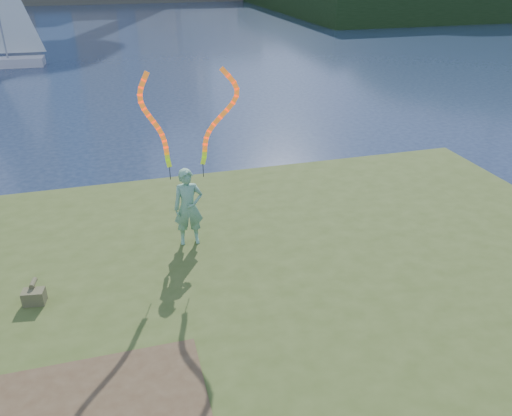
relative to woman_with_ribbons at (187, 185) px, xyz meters
name	(u,v)px	position (x,y,z in m)	size (l,w,h in m)	color
ground	(211,310)	(0.13, -1.52, -2.19)	(320.00, 320.00, 0.00)	#17233B
grassy_knoll	(237,378)	(0.13, -3.82, -1.86)	(20.00, 18.00, 0.80)	#3B4B1A
woman_with_ribbons	(187,185)	(0.00, 0.00, 0.00)	(2.10, 0.46, 4.13)	#237B49
canvas_bag	(34,296)	(-3.15, -1.42, -1.24)	(0.42, 0.48, 0.37)	#434828
sailboat	(9,48)	(-7.52, 26.89, -0.98)	(4.68, 1.59, 7.07)	beige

